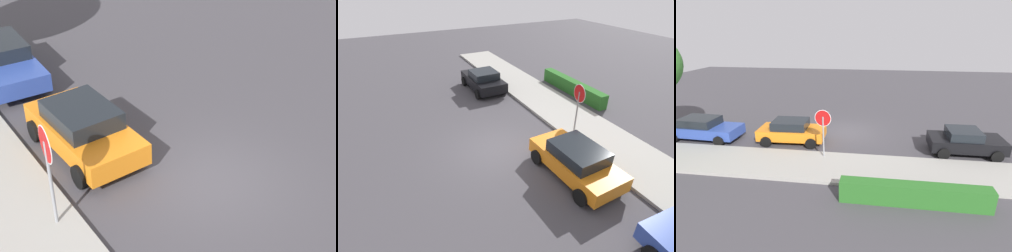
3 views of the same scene
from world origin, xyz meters
TOP-DOWN VIEW (x-y plane):
  - ground_plane at (0.00, 0.00)m, footprint 60.00×60.00m
  - stop_sign at (0.69, 4.07)m, footprint 0.87×0.10m
  - parked_car_orange at (3.09, 2.12)m, footprint 4.01×2.14m
  - parked_car_blue at (8.76, 2.42)m, footprint 4.64×2.17m

SIDE VIEW (x-z plane):
  - ground_plane at x=0.00m, z-range 0.00..0.00m
  - parked_car_blue at x=8.76m, z-range 0.02..1.42m
  - parked_car_orange at x=3.09m, z-range 0.03..1.44m
  - stop_sign at x=0.69m, z-range 0.54..3.27m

